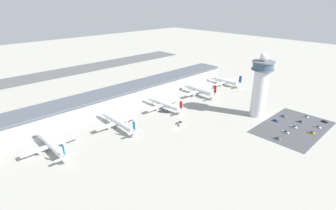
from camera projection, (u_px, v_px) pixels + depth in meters
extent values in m
plane|color=#9E9B93|center=(175.00, 129.00, 191.46)|extent=(1000.00, 1000.00, 0.00)
cube|color=#A3A8B2|center=(120.00, 97.00, 235.89)|extent=(258.21, 22.00, 12.53)
cube|color=#4C515B|center=(120.00, 89.00, 233.20)|extent=(258.21, 25.00, 1.60)
cube|color=#515154|center=(58.00, 73.00, 332.12)|extent=(387.31, 44.00, 0.01)
cylinder|color=silver|center=(259.00, 93.00, 206.87)|extent=(11.34, 11.34, 38.08)
cylinder|color=#565B66|center=(263.00, 69.00, 199.47)|extent=(16.90, 16.90, 0.80)
cylinder|color=#334C60|center=(263.00, 66.00, 198.37)|extent=(15.55, 15.55, 4.96)
cylinder|color=#565B66|center=(264.00, 62.00, 197.24)|extent=(16.90, 16.90, 1.00)
sphere|color=white|center=(264.00, 57.00, 195.82)|extent=(6.44, 6.44, 6.44)
cube|color=#424247|center=(293.00, 127.00, 194.45)|extent=(64.00, 40.00, 0.01)
cylinder|color=white|center=(51.00, 145.00, 163.34)|extent=(4.28, 33.04, 4.21)
cone|color=white|center=(41.00, 134.00, 175.68)|extent=(4.22, 3.80, 4.21)
cone|color=white|center=(64.00, 157.00, 150.58)|extent=(3.80, 5.06, 3.79)
cube|color=white|center=(51.00, 145.00, 164.07)|extent=(36.44, 4.47, 0.44)
cylinder|color=#A8A8B2|center=(38.00, 151.00, 160.35)|extent=(2.33, 4.64, 2.32)
cylinder|color=#A8A8B2|center=(63.00, 142.00, 170.10)|extent=(2.33, 4.64, 2.32)
cube|color=#197FB2|center=(64.00, 150.00, 147.82)|extent=(0.31, 2.80, 6.74)
cube|color=white|center=(65.00, 158.00, 149.48)|extent=(11.80, 2.02, 0.24)
cylinder|color=black|center=(43.00, 140.00, 174.80)|extent=(0.28, 0.28, 2.05)
cylinder|color=black|center=(57.00, 147.00, 166.32)|extent=(0.28, 0.28, 2.05)
cylinder|color=black|center=(48.00, 151.00, 162.56)|extent=(0.28, 0.28, 2.05)
cylinder|color=silver|center=(118.00, 122.00, 192.73)|extent=(5.01, 36.03, 3.87)
cone|color=silver|center=(104.00, 114.00, 206.30)|extent=(3.98, 3.61, 3.87)
cone|color=silver|center=(134.00, 132.00, 178.77)|extent=(3.63, 4.76, 3.49)
cube|color=silver|center=(117.00, 123.00, 193.49)|extent=(35.30, 5.51, 0.44)
cylinder|color=#A8A8B2|center=(108.00, 126.00, 190.06)|extent=(2.26, 4.33, 2.13)
cylinder|color=#A8A8B2|center=(125.00, 121.00, 199.18)|extent=(2.26, 4.33, 2.13)
cube|color=#197FB2|center=(134.00, 126.00, 176.21)|extent=(0.39, 2.81, 6.20)
cube|color=silver|center=(135.00, 132.00, 177.70)|extent=(10.90, 2.34, 0.24)
cylinder|color=black|center=(107.00, 119.00, 205.47)|extent=(0.28, 0.28, 2.38)
cylinder|color=black|center=(121.00, 125.00, 195.54)|extent=(0.28, 0.28, 2.38)
cylinder|color=black|center=(115.00, 127.00, 192.19)|extent=(0.28, 0.28, 2.38)
cylinder|color=white|center=(164.00, 104.00, 225.46)|extent=(4.70, 32.82, 3.73)
cone|color=white|center=(150.00, 99.00, 237.18)|extent=(3.83, 3.47, 3.73)
cone|color=white|center=(180.00, 110.00, 213.38)|extent=(3.49, 4.58, 3.36)
cube|color=white|center=(164.00, 104.00, 226.14)|extent=(38.22, 5.52, 0.44)
cylinder|color=#A8A8B2|center=(156.00, 108.00, 221.95)|extent=(2.17, 4.16, 2.05)
cylinder|color=#A8A8B2|center=(169.00, 103.00, 232.48)|extent=(2.17, 4.16, 2.05)
cube|color=red|center=(181.00, 105.00, 210.95)|extent=(0.38, 2.81, 5.97)
cube|color=white|center=(181.00, 110.00, 212.40)|extent=(10.50, 2.31, 0.24)
cylinder|color=black|center=(152.00, 103.00, 236.48)|extent=(0.28, 0.28, 2.40)
cylinder|color=black|center=(166.00, 106.00, 228.25)|extent=(0.28, 0.28, 2.40)
cylinder|color=black|center=(162.00, 108.00, 224.82)|extent=(0.28, 0.28, 2.40)
cylinder|color=silver|center=(200.00, 90.00, 256.53)|extent=(5.71, 30.23, 4.58)
cone|color=silver|center=(187.00, 86.00, 268.37)|extent=(4.73, 4.29, 4.58)
cone|color=silver|center=(214.00, 95.00, 244.22)|extent=(4.32, 5.64, 4.12)
cube|color=silver|center=(199.00, 91.00, 257.25)|extent=(36.90, 5.78, 0.44)
cylinder|color=#A8A8B2|center=(193.00, 94.00, 253.74)|extent=(2.70, 5.12, 2.52)
cylinder|color=#A8A8B2|center=(203.00, 90.00, 263.20)|extent=(2.70, 5.12, 2.52)
cube|color=red|center=(215.00, 89.00, 241.19)|extent=(0.41, 2.81, 7.32)
cube|color=silver|center=(215.00, 95.00, 243.01)|extent=(12.88, 2.48, 0.24)
cylinder|color=black|center=(189.00, 90.00, 267.50)|extent=(0.28, 0.28, 2.74)
cylinder|color=black|center=(202.00, 93.00, 259.75)|extent=(0.28, 0.28, 2.74)
cylinder|color=black|center=(197.00, 95.00, 255.82)|extent=(0.28, 0.28, 2.74)
cylinder|color=white|center=(226.00, 81.00, 287.49)|extent=(5.15, 27.86, 4.41)
cone|color=white|center=(214.00, 78.00, 297.83)|extent=(4.52, 4.09, 4.41)
cone|color=white|center=(239.00, 84.00, 276.73)|extent=(4.11, 5.40, 3.97)
cube|color=white|center=(225.00, 82.00, 288.15)|extent=(41.07, 5.49, 0.44)
cylinder|color=#A8A8B2|center=(220.00, 84.00, 283.66)|extent=(2.56, 4.92, 2.43)
cylinder|color=#A8A8B2|center=(228.00, 81.00, 294.95)|extent=(2.56, 4.92, 2.43)
cube|color=navy|center=(240.00, 79.00, 273.85)|extent=(0.37, 2.81, 7.06)
cube|color=white|center=(240.00, 84.00, 275.61)|extent=(12.40, 2.33, 0.24)
cylinder|color=black|center=(216.00, 81.00, 296.98)|extent=(0.28, 0.28, 2.01)
cylinder|color=black|center=(227.00, 83.00, 290.58)|extent=(0.28, 0.28, 2.01)
cylinder|color=black|center=(224.00, 84.00, 286.53)|extent=(0.28, 0.28, 2.01)
cube|color=black|center=(164.00, 112.00, 219.52)|extent=(5.54, 6.82, 0.12)
cube|color=#2D333D|center=(164.00, 112.00, 219.28)|extent=(6.29, 7.93, 1.35)
cube|color=#232D38|center=(165.00, 110.00, 218.64)|extent=(3.14, 3.17, 1.11)
cube|color=black|center=(180.00, 125.00, 198.12)|extent=(5.27, 6.45, 0.12)
cube|color=silver|center=(180.00, 124.00, 197.89)|extent=(5.98, 7.50, 1.33)
cube|color=#232D38|center=(180.00, 122.00, 198.10)|extent=(2.99, 3.01, 1.08)
cube|color=black|center=(275.00, 121.00, 203.85)|extent=(1.91, 3.77, 0.12)
cube|color=navy|center=(275.00, 121.00, 203.71)|extent=(2.01, 4.47, 0.82)
cube|color=#232D38|center=(275.00, 120.00, 203.50)|extent=(1.70, 2.49, 0.67)
cube|color=black|center=(285.00, 133.00, 186.44)|extent=(1.76, 3.81, 0.12)
cube|color=silver|center=(286.00, 132.00, 186.31)|extent=(1.85, 4.54, 0.81)
cube|color=#232D38|center=(286.00, 131.00, 185.95)|extent=(1.60, 2.51, 0.67)
cube|color=black|center=(306.00, 117.00, 210.60)|extent=(1.84, 3.41, 0.12)
cube|color=silver|center=(306.00, 117.00, 210.48)|extent=(1.93, 4.05, 0.77)
cube|color=#232D38|center=(306.00, 116.00, 210.28)|extent=(1.67, 2.24, 0.63)
cube|color=black|center=(283.00, 117.00, 211.21)|extent=(1.92, 4.07, 0.12)
cube|color=slate|center=(283.00, 116.00, 211.09)|extent=(2.03, 4.83, 0.80)
cube|color=#232D38|center=(283.00, 116.00, 210.89)|extent=(1.72, 2.68, 0.65)
cube|color=black|center=(294.00, 127.00, 193.94)|extent=(1.90, 3.69, 0.12)
cube|color=silver|center=(294.00, 127.00, 193.80)|extent=(2.01, 4.38, 0.84)
cube|color=#232D38|center=(294.00, 126.00, 193.44)|extent=(1.70, 2.44, 0.68)
cube|color=black|center=(318.00, 128.00, 193.78)|extent=(1.78, 3.79, 0.12)
cube|color=silver|center=(318.00, 127.00, 193.65)|extent=(1.86, 4.51, 0.79)
cube|color=#232D38|center=(318.00, 126.00, 193.45)|extent=(1.61, 2.49, 0.65)
cube|color=black|center=(324.00, 122.00, 202.13)|extent=(1.80, 3.72, 0.12)
cube|color=black|center=(325.00, 122.00, 201.99)|extent=(1.90, 4.42, 0.83)
cube|color=#232D38|center=(325.00, 121.00, 201.78)|extent=(1.63, 2.45, 0.68)
cube|color=black|center=(311.00, 133.00, 185.51)|extent=(1.77, 3.46, 0.12)
cube|color=gold|center=(312.00, 133.00, 185.36)|extent=(1.85, 4.12, 0.88)
cube|color=#232D38|center=(312.00, 132.00, 185.13)|extent=(1.60, 2.28, 0.72)
cube|color=black|center=(300.00, 122.00, 202.02)|extent=(1.75, 3.85, 0.12)
cube|color=slate|center=(300.00, 122.00, 201.89)|extent=(1.84, 4.57, 0.83)
cube|color=#232D38|center=(301.00, 121.00, 201.52)|extent=(1.59, 2.53, 0.68)
cube|color=black|center=(277.00, 139.00, 178.07)|extent=(1.79, 3.53, 0.12)
cube|color=slate|center=(277.00, 139.00, 177.94)|extent=(1.88, 4.19, 0.78)
cube|color=#232D38|center=(278.00, 138.00, 177.60)|extent=(1.61, 2.32, 0.64)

